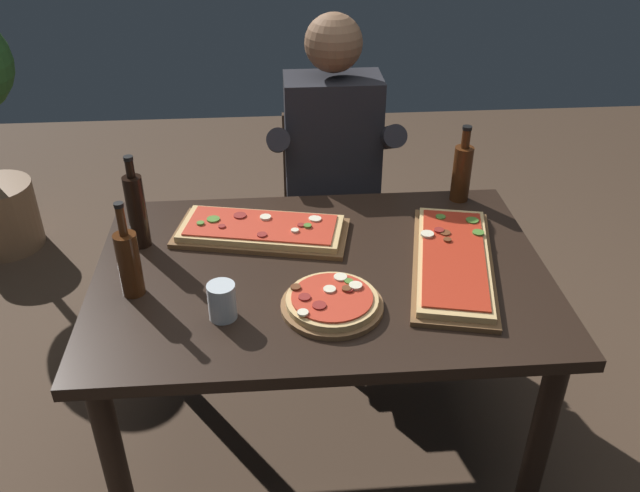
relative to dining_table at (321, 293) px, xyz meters
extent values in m
plane|color=#4C3828|center=(0.00, 0.00, -0.64)|extent=(6.40, 6.40, 0.00)
cube|color=black|center=(0.00, 0.00, 0.08)|extent=(1.40, 0.96, 0.04)
cylinder|color=black|center=(-0.62, -0.40, -0.29)|extent=(0.07, 0.07, 0.70)
cylinder|color=black|center=(0.62, -0.40, -0.29)|extent=(0.07, 0.07, 0.70)
cylinder|color=black|center=(-0.62, 0.40, -0.29)|extent=(0.07, 0.07, 0.70)
cylinder|color=black|center=(0.62, 0.40, -0.29)|extent=(0.07, 0.07, 0.70)
cube|color=brown|center=(-0.18, 0.21, 0.10)|extent=(0.61, 0.36, 0.02)
cube|color=#DBB270|center=(-0.18, 0.21, 0.12)|extent=(0.57, 0.32, 0.02)
cube|color=red|center=(-0.18, 0.21, 0.13)|extent=(0.52, 0.29, 0.01)
cylinder|color=maroon|center=(-0.26, 0.27, 0.14)|extent=(0.04, 0.04, 0.01)
cylinder|color=beige|center=(-0.01, 0.23, 0.14)|extent=(0.04, 0.04, 0.01)
cylinder|color=beige|center=(-0.07, 0.16, 0.14)|extent=(0.03, 0.03, 0.01)
cylinder|color=beige|center=(-0.17, 0.25, 0.14)|extent=(0.04, 0.04, 0.01)
cylinder|color=beige|center=(0.00, 0.23, 0.14)|extent=(0.04, 0.04, 0.01)
cylinder|color=#4C7F2D|center=(-0.03, 0.18, 0.14)|extent=(0.03, 0.03, 0.01)
cylinder|color=maroon|center=(-0.18, 0.14, 0.14)|extent=(0.03, 0.03, 0.00)
cylinder|color=maroon|center=(-0.05, 0.19, 0.14)|extent=(0.02, 0.02, 0.00)
cylinder|color=maroon|center=(-0.31, 0.20, 0.14)|extent=(0.02, 0.02, 0.01)
cylinder|color=#4C7F2D|center=(-0.39, 0.23, 0.14)|extent=(0.03, 0.03, 0.01)
cylinder|color=#4C7F2D|center=(-0.34, 0.25, 0.14)|extent=(0.04, 0.04, 0.01)
cube|color=brown|center=(0.41, -0.02, 0.10)|extent=(0.38, 0.68, 0.02)
cube|color=#DBB270|center=(0.41, -0.02, 0.12)|extent=(0.34, 0.63, 0.02)
cube|color=#B72D19|center=(0.41, -0.02, 0.13)|extent=(0.30, 0.58, 0.01)
cylinder|color=beige|center=(0.35, 0.10, 0.14)|extent=(0.04, 0.04, 0.01)
cylinder|color=brown|center=(0.41, 0.06, 0.14)|extent=(0.03, 0.03, 0.01)
cylinder|color=brown|center=(0.41, 0.11, 0.14)|extent=(0.03, 0.03, 0.00)
cylinder|color=#4C7F2D|center=(0.42, 0.21, 0.14)|extent=(0.03, 0.03, 0.00)
cylinder|color=#4C7F2D|center=(0.52, 0.10, 0.14)|extent=(0.04, 0.04, 0.01)
cylinder|color=maroon|center=(0.40, 0.12, 0.14)|extent=(0.03, 0.03, 0.01)
cylinder|color=#4C7F2D|center=(0.52, 0.18, 0.14)|extent=(0.04, 0.04, 0.00)
cylinder|color=brown|center=(0.01, -0.20, 0.10)|extent=(0.29, 0.29, 0.02)
cylinder|color=#DBB270|center=(0.01, -0.20, 0.12)|extent=(0.26, 0.26, 0.02)
cylinder|color=red|center=(0.01, -0.20, 0.13)|extent=(0.23, 0.23, 0.01)
cylinder|color=maroon|center=(-0.06, -0.21, 0.14)|extent=(0.03, 0.03, 0.01)
cylinder|color=brown|center=(0.06, -0.18, 0.14)|extent=(0.03, 0.03, 0.01)
cylinder|color=beige|center=(-0.07, -0.28, 0.14)|extent=(0.03, 0.03, 0.01)
cylinder|color=#4C7F2D|center=(0.07, -0.14, 0.14)|extent=(0.03, 0.03, 0.00)
cylinder|color=brown|center=(-0.09, -0.16, 0.14)|extent=(0.03, 0.03, 0.01)
cylinder|color=beige|center=(0.01, -0.17, 0.14)|extent=(0.04, 0.04, 0.01)
cylinder|color=beige|center=(0.09, -0.16, 0.14)|extent=(0.04, 0.04, 0.01)
cylinder|color=beige|center=(0.05, -0.12, 0.14)|extent=(0.04, 0.04, 0.01)
cylinder|color=maroon|center=(0.06, -0.18, 0.14)|extent=(0.03, 0.03, 0.01)
cylinder|color=maroon|center=(-0.02, -0.25, 0.14)|extent=(0.04, 0.04, 0.00)
cylinder|color=#47230F|center=(0.54, 0.41, 0.20)|extent=(0.07, 0.07, 0.21)
cylinder|color=#47230F|center=(0.54, 0.41, 0.33)|extent=(0.03, 0.03, 0.07)
cylinder|color=black|center=(0.54, 0.41, 0.37)|extent=(0.03, 0.03, 0.01)
cylinder|color=black|center=(-0.57, 0.18, 0.22)|extent=(0.06, 0.06, 0.25)
cylinder|color=black|center=(-0.57, 0.18, 0.37)|extent=(0.03, 0.03, 0.06)
cylinder|color=black|center=(-0.57, 0.18, 0.41)|extent=(0.03, 0.03, 0.01)
cylinder|color=#47230F|center=(-0.56, -0.09, 0.19)|extent=(0.07, 0.07, 0.20)
cylinder|color=#47230F|center=(-0.56, -0.09, 0.34)|extent=(0.02, 0.02, 0.09)
cylinder|color=black|center=(-0.56, -0.09, 0.39)|extent=(0.03, 0.03, 0.01)
cylinder|color=silver|center=(-0.29, -0.22, 0.15)|extent=(0.08, 0.08, 0.11)
cube|color=#3D2B1E|center=(0.11, 0.78, -0.21)|extent=(0.44, 0.44, 0.04)
cube|color=#3D2B1E|center=(0.11, 0.98, 0.02)|extent=(0.40, 0.04, 0.42)
cylinder|color=#3D2B1E|center=(-0.08, 0.59, -0.44)|extent=(0.04, 0.04, 0.41)
cylinder|color=#3D2B1E|center=(0.30, 0.59, -0.44)|extent=(0.04, 0.04, 0.41)
cylinder|color=#3D2B1E|center=(-0.08, 0.97, -0.44)|extent=(0.04, 0.04, 0.41)
cylinder|color=#3D2B1E|center=(0.30, 0.97, -0.44)|extent=(0.04, 0.04, 0.41)
cylinder|color=#23232D|center=(0.01, 0.60, -0.42)|extent=(0.11, 0.11, 0.45)
cylinder|color=#23232D|center=(0.21, 0.60, -0.42)|extent=(0.11, 0.11, 0.45)
cube|color=#23232D|center=(0.11, 0.68, -0.13)|extent=(0.34, 0.40, 0.12)
cube|color=#232328|center=(0.11, 0.78, 0.19)|extent=(0.38, 0.22, 0.52)
sphere|color=brown|center=(0.11, 0.78, 0.58)|extent=(0.22, 0.22, 0.22)
cylinder|color=#232328|center=(-0.11, 0.73, 0.21)|extent=(0.09, 0.31, 0.21)
cylinder|color=#232328|center=(0.33, 0.73, 0.21)|extent=(0.09, 0.31, 0.21)
cylinder|color=#846042|center=(-1.57, 1.44, -0.47)|extent=(0.37, 0.37, 0.36)
camera|label=1|loc=(-0.13, -1.72, 1.26)|focal=37.57mm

